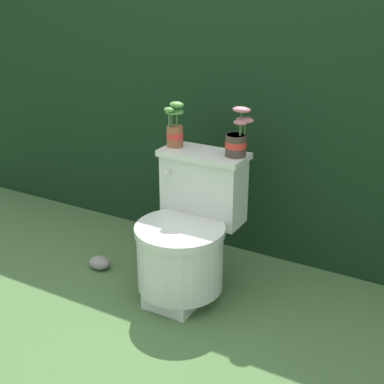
{
  "coord_description": "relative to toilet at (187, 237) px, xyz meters",
  "views": [
    {
      "loc": [
        1.17,
        -1.96,
        1.5
      ],
      "look_at": [
        0.01,
        0.1,
        0.53
      ],
      "focal_mm": 50.0,
      "sensor_mm": 36.0,
      "label": 1
    }
  ],
  "objects": [
    {
      "name": "potted_plant_midleft",
      "position": [
        0.17,
        0.18,
        0.48
      ],
      "size": [
        0.13,
        0.1,
        0.24
      ],
      "color": "#47382D",
      "rests_on": "toilet"
    },
    {
      "name": "garden_stone",
      "position": [
        -0.53,
        -0.04,
        -0.27
      ],
      "size": [
        0.12,
        0.1,
        0.07
      ],
      "color": "gray",
      "rests_on": "ground"
    },
    {
      "name": "ground_plane",
      "position": [
        -0.01,
        -0.06,
        -0.31
      ],
      "size": [
        12.0,
        12.0,
        0.0
      ],
      "primitive_type": "plane",
      "color": "#4C703D"
    },
    {
      "name": "toilet",
      "position": [
        0.0,
        0.0,
        0.0
      ],
      "size": [
        0.43,
        0.55,
        0.7
      ],
      "color": "silver",
      "rests_on": "ground"
    },
    {
      "name": "hedge_backdrop",
      "position": [
        -0.01,
        0.98,
        0.46
      ],
      "size": [
        4.18,
        0.88,
        1.53
      ],
      "color": "black",
      "rests_on": "ground"
    },
    {
      "name": "potted_plant_left",
      "position": [
        -0.17,
        0.17,
        0.48
      ],
      "size": [
        0.09,
        0.09,
        0.23
      ],
      "color": "#9E5638",
      "rests_on": "toilet"
    }
  ]
}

